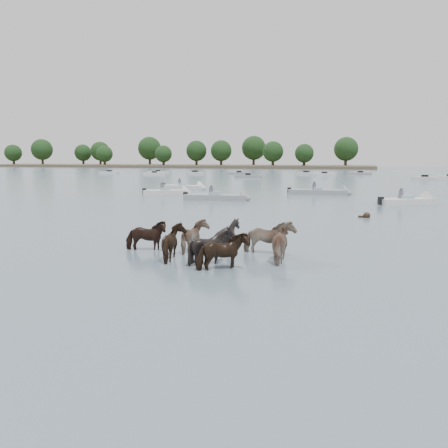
% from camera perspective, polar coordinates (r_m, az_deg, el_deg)
% --- Properties ---
extents(ground, '(400.00, 400.00, 0.00)m').
position_cam_1_polar(ground, '(15.51, -12.07, -5.21)').
color(ground, '#4D606F').
rests_on(ground, ground).
extents(shoreline, '(160.00, 30.00, 1.00)m').
position_cam_1_polar(shoreline, '(180.58, -7.43, 7.43)').
color(shoreline, '#4C4233').
rests_on(shoreline, ground).
extents(pony_herd, '(7.47, 4.31, 1.55)m').
position_cam_1_polar(pony_herd, '(16.23, -0.66, -2.47)').
color(pony_herd, black).
rests_on(pony_herd, ground).
extents(swimming_pony, '(0.72, 0.44, 0.44)m').
position_cam_1_polar(swimming_pony, '(28.58, 17.81, 1.00)').
color(swimming_pony, black).
rests_on(swimming_pony, ground).
extents(motorboat_a, '(5.01, 3.04, 1.92)m').
position_cam_1_polar(motorboat_a, '(44.59, -6.57, 4.07)').
color(motorboat_a, silver).
rests_on(motorboat_a, ground).
extents(motorboat_b, '(6.15, 2.27, 1.92)m').
position_cam_1_polar(motorboat_b, '(38.57, 0.05, 3.43)').
color(motorboat_b, gray).
rests_on(motorboat_b, ground).
extents(motorboat_c, '(6.47, 1.85, 1.92)m').
position_cam_1_polar(motorboat_c, '(45.76, 13.05, 4.01)').
color(motorboat_c, gray).
rests_on(motorboat_c, ground).
extents(motorboat_d, '(5.05, 3.95, 1.92)m').
position_cam_1_polar(motorboat_d, '(38.25, 23.30, 2.70)').
color(motorboat_d, silver).
rests_on(motorboat_d, ground).
extents(motorboat_f, '(5.88, 2.00, 1.92)m').
position_cam_1_polar(motorboat_f, '(51.92, -4.57, 4.71)').
color(motorboat_f, silver).
rests_on(motorboat_f, ground).
extents(distant_flotilla, '(105.89, 29.75, 0.93)m').
position_cam_1_polar(distant_flotilla, '(90.58, 13.17, 6.14)').
color(distant_flotilla, silver).
rests_on(distant_flotilla, ground).
extents(treeline, '(148.64, 21.99, 12.35)m').
position_cam_1_polar(treeline, '(180.16, -7.41, 9.37)').
color(treeline, '#382619').
rests_on(treeline, ground).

